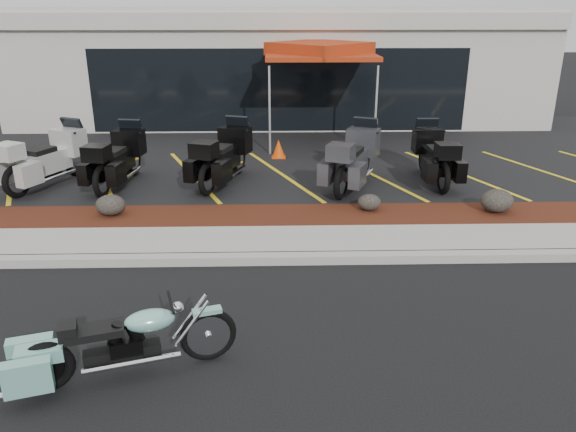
{
  "coord_description": "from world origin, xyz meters",
  "views": [
    {
      "loc": [
        -0.21,
        -7.66,
        4.07
      ],
      "look_at": [
        0.03,
        1.2,
        0.72
      ],
      "focal_mm": 35.0,
      "sensor_mm": 36.0,
      "label": 1
    }
  ],
  "objects_px": {
    "hero_cruiser": "(208,328)",
    "traffic_cone": "(279,149)",
    "touring_white": "(74,147)",
    "popup_canopy": "(320,52)"
  },
  "relations": [
    {
      "from": "touring_white",
      "to": "traffic_cone",
      "type": "height_order",
      "value": "touring_white"
    },
    {
      "from": "hero_cruiser",
      "to": "traffic_cone",
      "type": "bearing_deg",
      "value": 67.28
    },
    {
      "from": "touring_white",
      "to": "popup_canopy",
      "type": "bearing_deg",
      "value": -35.77
    },
    {
      "from": "hero_cruiser",
      "to": "touring_white",
      "type": "relative_size",
      "value": 1.05
    },
    {
      "from": "touring_white",
      "to": "popup_canopy",
      "type": "xyz_separation_m",
      "value": [
        6.15,
        3.52,
        1.93
      ]
    },
    {
      "from": "touring_white",
      "to": "traffic_cone",
      "type": "relative_size",
      "value": 5.05
    },
    {
      "from": "hero_cruiser",
      "to": "touring_white",
      "type": "xyz_separation_m",
      "value": [
        -3.99,
        7.48,
        0.41
      ]
    },
    {
      "from": "traffic_cone",
      "to": "touring_white",
      "type": "bearing_deg",
      "value": -161.4
    },
    {
      "from": "hero_cruiser",
      "to": "popup_canopy",
      "type": "xyz_separation_m",
      "value": [
        2.16,
        11.0,
        2.34
      ]
    },
    {
      "from": "traffic_cone",
      "to": "popup_canopy",
      "type": "distance_m",
      "value": 3.28
    }
  ]
}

